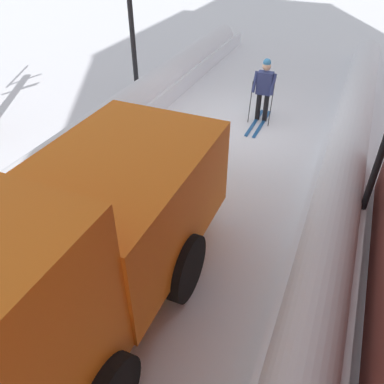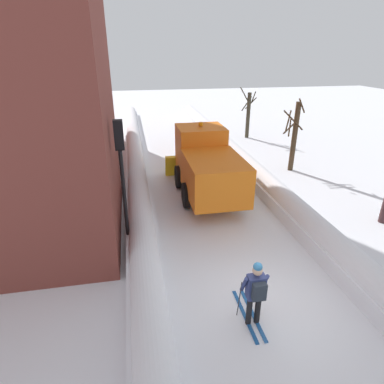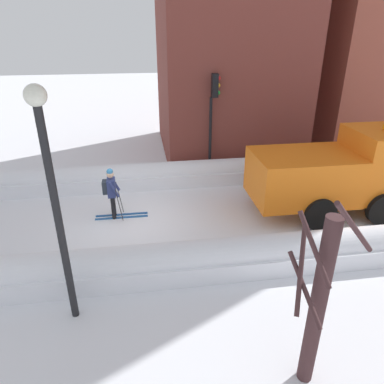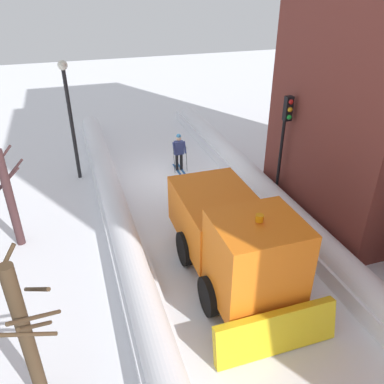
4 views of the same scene
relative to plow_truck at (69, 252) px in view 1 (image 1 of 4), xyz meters
The scene contains 2 objects.
plow_truck is the anchor object (origin of this frame).
skier 7.80m from the plow_truck, 94.63° to the right, with size 0.62×1.80×1.81m.
Camera 1 is at (-2.73, 9.75, 5.11)m, focal length 36.12 mm.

